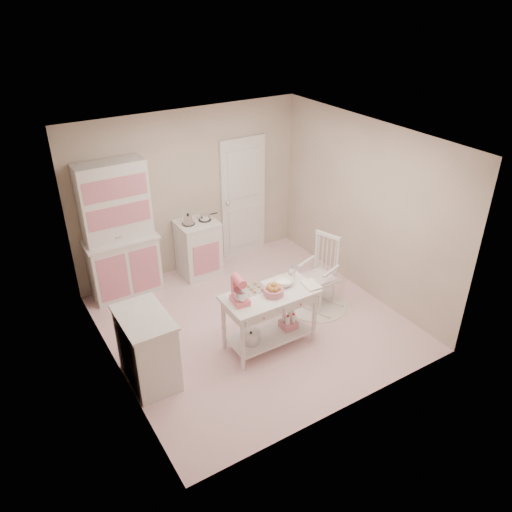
{
  "coord_description": "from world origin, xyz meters",
  "views": [
    {
      "loc": [
        -2.93,
        -4.85,
        4.23
      ],
      "look_at": [
        0.04,
        -0.02,
        1.06
      ],
      "focal_mm": 35.0,
      "sensor_mm": 36.0,
      "label": 1
    }
  ],
  "objects_px": {
    "hutch": "(119,232)",
    "stand_mixer": "(240,291)",
    "stove": "(198,248)",
    "base_cabinet": "(147,348)",
    "work_table": "(270,319)",
    "bread_basket": "(274,292)",
    "rocking_chair": "(318,273)"
  },
  "relations": [
    {
      "from": "hutch",
      "to": "stand_mixer",
      "type": "height_order",
      "value": "hutch"
    },
    {
      "from": "stove",
      "to": "base_cabinet",
      "type": "distance_m",
      "value": 2.5
    },
    {
      "from": "work_table",
      "to": "bread_basket",
      "type": "distance_m",
      "value": 0.45
    },
    {
      "from": "base_cabinet",
      "to": "stand_mixer",
      "type": "bearing_deg",
      "value": -9.05
    },
    {
      "from": "hutch",
      "to": "stand_mixer",
      "type": "relative_size",
      "value": 6.12
    },
    {
      "from": "work_table",
      "to": "stove",
      "type": "bearing_deg",
      "value": 89.39
    },
    {
      "from": "base_cabinet",
      "to": "rocking_chair",
      "type": "bearing_deg",
      "value": 4.19
    },
    {
      "from": "stand_mixer",
      "to": "bread_basket",
      "type": "relative_size",
      "value": 1.36
    },
    {
      "from": "stand_mixer",
      "to": "hutch",
      "type": "bearing_deg",
      "value": 114.21
    },
    {
      "from": "hutch",
      "to": "base_cabinet",
      "type": "relative_size",
      "value": 2.26
    },
    {
      "from": "stove",
      "to": "work_table",
      "type": "height_order",
      "value": "stove"
    },
    {
      "from": "work_table",
      "to": "stand_mixer",
      "type": "height_order",
      "value": "stand_mixer"
    },
    {
      "from": "stand_mixer",
      "to": "rocking_chair",
      "type": "bearing_deg",
      "value": 18.94
    },
    {
      "from": "rocking_chair",
      "to": "stove",
      "type": "bearing_deg",
      "value": 102.34
    },
    {
      "from": "stove",
      "to": "rocking_chair",
      "type": "bearing_deg",
      "value": -58.51
    },
    {
      "from": "work_table",
      "to": "bread_basket",
      "type": "xyz_separation_m",
      "value": [
        0.02,
        -0.05,
        0.45
      ]
    },
    {
      "from": "base_cabinet",
      "to": "work_table",
      "type": "relative_size",
      "value": 0.77
    },
    {
      "from": "hutch",
      "to": "base_cabinet",
      "type": "distance_m",
      "value": 2.1
    },
    {
      "from": "rocking_chair",
      "to": "base_cabinet",
      "type": "bearing_deg",
      "value": 165.03
    },
    {
      "from": "bread_basket",
      "to": "rocking_chair",
      "type": "bearing_deg",
      "value": 22.79
    },
    {
      "from": "work_table",
      "to": "stand_mixer",
      "type": "xyz_separation_m",
      "value": [
        -0.42,
        0.02,
        0.57
      ]
    },
    {
      "from": "bread_basket",
      "to": "stand_mixer",
      "type": "bearing_deg",
      "value": 170.96
    },
    {
      "from": "stand_mixer",
      "to": "bread_basket",
      "type": "height_order",
      "value": "stand_mixer"
    },
    {
      "from": "base_cabinet",
      "to": "bread_basket",
      "type": "xyz_separation_m",
      "value": [
        1.59,
        -0.25,
        0.39
      ]
    },
    {
      "from": "stove",
      "to": "base_cabinet",
      "type": "bearing_deg",
      "value": -129.53
    },
    {
      "from": "rocking_chair",
      "to": "bread_basket",
      "type": "bearing_deg",
      "value": -176.37
    },
    {
      "from": "work_table",
      "to": "bread_basket",
      "type": "relative_size",
      "value": 4.8
    },
    {
      "from": "hutch",
      "to": "rocking_chair",
      "type": "bearing_deg",
      "value": -38.24
    },
    {
      "from": "stove",
      "to": "rocking_chair",
      "type": "distance_m",
      "value": 2.03
    },
    {
      "from": "base_cabinet",
      "to": "bread_basket",
      "type": "relative_size",
      "value": 3.68
    },
    {
      "from": "stand_mixer",
      "to": "base_cabinet",
      "type": "bearing_deg",
      "value": 175.82
    },
    {
      "from": "work_table",
      "to": "rocking_chair",
      "type": "bearing_deg",
      "value": 20.12
    }
  ]
}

